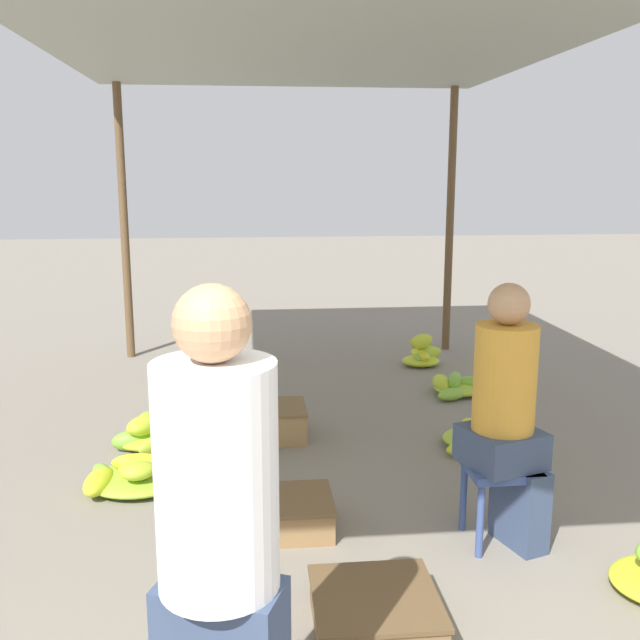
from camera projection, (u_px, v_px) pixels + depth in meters
name	position (u px, v px, depth m)	size (l,w,h in m)	color
canopy_post_back_left	(124.00, 224.00, 6.95)	(0.08, 0.08, 2.66)	brown
canopy_post_back_right	(450.00, 222.00, 7.27)	(0.08, 0.08, 2.66)	brown
canopy_tarp	(321.00, 16.00, 3.99)	(3.66, 6.25, 0.04)	#9EA399
vendor_foreground	(219.00, 556.00, 1.92)	(0.43, 0.43, 1.55)	#384766
stool	(499.00, 479.00, 3.52)	(0.34, 0.34, 0.41)	#384C84
vendor_seated	(507.00, 412.00, 3.45)	(0.43, 0.43, 1.31)	#384766
banana_pile_left_0	(133.00, 476.00, 4.18)	(0.61, 0.52, 0.21)	yellow
banana_pile_left_1	(148.00, 435.00, 4.79)	(0.46, 0.46, 0.24)	#9EC430
banana_pile_left_2	(192.00, 373.00, 6.28)	(0.58, 0.61, 0.30)	#95C031
banana_pile_right_0	(458.00, 387.00, 5.96)	(0.56, 0.51, 0.19)	#B8CE2B
banana_pile_right_1	(483.00, 435.00, 4.83)	(0.61, 0.57, 0.22)	#C8D428
banana_pile_right_3	(422.00, 355.00, 6.86)	(0.43, 0.37, 0.31)	yellow
crate_near	(275.00, 421.00, 4.99)	(0.43, 0.43, 0.23)	#9E7A4C
crate_mid	(292.00, 513.00, 3.69)	(0.42, 0.42, 0.17)	olive
crate_far	(375.00, 613.00, 2.86)	(0.50, 0.50, 0.17)	brown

